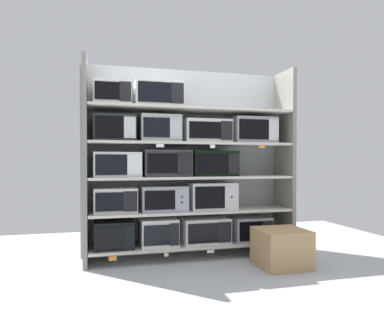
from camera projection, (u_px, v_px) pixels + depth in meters
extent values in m
cube|color=#B2B7BC|center=(218.00, 284.00, 3.46)|extent=(6.45, 6.00, 0.02)
cube|color=#9EA3A8|center=(187.00, 162.00, 4.67)|extent=(2.65, 0.04, 2.35)
cube|color=gray|center=(85.00, 161.00, 4.09)|extent=(0.05, 0.51, 2.35)
cube|color=gray|center=(284.00, 162.00, 4.72)|extent=(0.05, 0.51, 2.35)
cube|color=beige|center=(192.00, 244.00, 4.42)|extent=(2.45, 0.51, 0.03)
cube|color=black|center=(114.00, 234.00, 4.18)|extent=(0.45, 0.38, 0.31)
cube|color=black|center=(110.00, 238.00, 3.98)|extent=(0.31, 0.01, 0.24)
cube|color=black|center=(129.00, 237.00, 4.04)|extent=(0.11, 0.01, 0.25)
cube|color=silver|center=(158.00, 232.00, 4.31)|extent=(0.43, 0.42, 0.32)
cube|color=black|center=(157.00, 235.00, 4.09)|extent=(0.30, 0.01, 0.23)
cube|color=black|center=(174.00, 234.00, 4.14)|extent=(0.11, 0.01, 0.26)
cylinder|color=#262628|center=(175.00, 235.00, 4.14)|extent=(0.02, 0.01, 0.02)
cube|color=silver|center=(205.00, 230.00, 4.46)|extent=(0.57, 0.39, 0.31)
cube|color=black|center=(203.00, 233.00, 4.25)|extent=(0.37, 0.01, 0.23)
cube|color=black|center=(225.00, 232.00, 4.32)|extent=(0.17, 0.01, 0.25)
cylinder|color=#262628|center=(225.00, 235.00, 4.31)|extent=(0.02, 0.01, 0.02)
cylinder|color=#262628|center=(225.00, 230.00, 4.31)|extent=(0.02, 0.01, 0.02)
cube|color=#BCB4C0|center=(250.00, 228.00, 4.61)|extent=(0.48, 0.37, 0.30)
cube|color=black|center=(251.00, 231.00, 4.41)|extent=(0.30, 0.01, 0.24)
cube|color=black|center=(268.00, 230.00, 4.47)|extent=(0.15, 0.01, 0.24)
cylinder|color=#262628|center=(268.00, 230.00, 4.46)|extent=(0.02, 0.01, 0.02)
cube|color=orange|center=(113.00, 259.00, 3.93)|extent=(0.09, 0.00, 0.05)
cube|color=beige|center=(166.00, 255.00, 4.08)|extent=(0.05, 0.00, 0.04)
cube|color=white|center=(211.00, 252.00, 4.21)|extent=(0.09, 0.00, 0.03)
cube|color=white|center=(259.00, 249.00, 4.37)|extent=(0.08, 0.00, 0.04)
cube|color=beige|center=(192.00, 211.00, 4.42)|extent=(2.45, 0.51, 0.03)
cube|color=white|center=(115.00, 200.00, 4.18)|extent=(0.49, 0.34, 0.28)
cube|color=black|center=(109.00, 202.00, 3.99)|extent=(0.30, 0.01, 0.21)
cube|color=black|center=(130.00, 201.00, 4.05)|extent=(0.16, 0.01, 0.23)
cylinder|color=#262628|center=(130.00, 201.00, 4.04)|extent=(0.02, 0.01, 0.02)
cube|color=#9EA1AC|center=(163.00, 198.00, 4.32)|extent=(0.54, 0.40, 0.30)
cube|color=black|center=(160.00, 200.00, 4.11)|extent=(0.35, 0.01, 0.22)
cube|color=#9EA1AC|center=(182.00, 200.00, 4.17)|extent=(0.16, 0.01, 0.24)
cylinder|color=#262628|center=(182.00, 202.00, 4.16)|extent=(0.02, 0.01, 0.02)
cylinder|color=#262628|center=(182.00, 197.00, 4.16)|extent=(0.02, 0.01, 0.02)
cube|color=silver|center=(211.00, 196.00, 4.48)|extent=(0.57, 0.39, 0.33)
cube|color=black|center=(210.00, 198.00, 4.26)|extent=(0.37, 0.01, 0.26)
cube|color=silver|center=(231.00, 197.00, 4.33)|extent=(0.17, 0.01, 0.26)
cylinder|color=#262628|center=(232.00, 197.00, 4.32)|extent=(0.02, 0.01, 0.02)
cube|color=beige|center=(192.00, 177.00, 4.41)|extent=(2.45, 0.51, 0.03)
cube|color=silver|center=(117.00, 165.00, 4.18)|extent=(0.53, 0.40, 0.29)
cube|color=black|center=(111.00, 165.00, 3.96)|extent=(0.34, 0.01, 0.23)
cube|color=silver|center=(134.00, 165.00, 4.03)|extent=(0.16, 0.01, 0.23)
cube|color=#333035|center=(166.00, 163.00, 4.33)|extent=(0.56, 0.42, 0.31)
cube|color=black|center=(163.00, 163.00, 4.10)|extent=(0.35, 0.01, 0.23)
cube|color=black|center=(185.00, 163.00, 4.16)|extent=(0.18, 0.01, 0.25)
cube|color=black|center=(213.00, 164.00, 4.47)|extent=(0.56, 0.35, 0.31)
cube|color=black|center=(213.00, 164.00, 4.28)|extent=(0.39, 0.01, 0.23)
cube|color=black|center=(234.00, 164.00, 4.35)|extent=(0.13, 0.01, 0.25)
cylinder|color=#262628|center=(234.00, 166.00, 4.34)|extent=(0.02, 0.01, 0.02)
cylinder|color=#262628|center=(234.00, 161.00, 4.34)|extent=(0.02, 0.01, 0.02)
cube|color=beige|center=(192.00, 144.00, 4.40)|extent=(2.45, 0.51, 0.03)
cube|color=#292F2B|center=(114.00, 129.00, 4.17)|extent=(0.47, 0.36, 0.30)
cube|color=black|center=(110.00, 127.00, 3.97)|extent=(0.31, 0.01, 0.24)
cube|color=silver|center=(130.00, 127.00, 4.03)|extent=(0.13, 0.01, 0.24)
cube|color=#B1BDB8|center=(160.00, 129.00, 4.30)|extent=(0.47, 0.36, 0.32)
cube|color=black|center=(157.00, 127.00, 4.10)|extent=(0.31, 0.01, 0.22)
cube|color=#B1BDB8|center=(176.00, 128.00, 4.16)|extent=(0.14, 0.01, 0.25)
cube|color=silver|center=(206.00, 131.00, 4.45)|extent=(0.57, 0.37, 0.28)
cube|color=black|center=(205.00, 130.00, 4.24)|extent=(0.39, 0.01, 0.20)
cube|color=black|center=(227.00, 130.00, 4.31)|extent=(0.15, 0.01, 0.22)
cylinder|color=#262628|center=(227.00, 130.00, 4.30)|extent=(0.02, 0.01, 0.02)
cube|color=#A199A9|center=(252.00, 131.00, 4.60)|extent=(0.55, 0.36, 0.33)
cube|color=black|center=(254.00, 129.00, 4.40)|extent=(0.39, 0.01, 0.24)
cube|color=silver|center=(274.00, 130.00, 4.47)|extent=(0.13, 0.01, 0.26)
cube|color=white|center=(160.00, 146.00, 4.04)|extent=(0.09, 0.00, 0.04)
cube|color=white|center=(213.00, 146.00, 4.20)|extent=(0.06, 0.00, 0.04)
cube|color=orange|center=(262.00, 147.00, 4.36)|extent=(0.08, 0.00, 0.03)
cube|color=beige|center=(192.00, 110.00, 4.40)|extent=(2.45, 0.51, 0.03)
cube|color=silver|center=(112.00, 94.00, 4.15)|extent=(0.42, 0.40, 0.27)
cube|color=black|center=(107.00, 90.00, 3.94)|extent=(0.27, 0.01, 0.19)
cube|color=black|center=(125.00, 91.00, 3.99)|extent=(0.13, 0.01, 0.22)
cube|color=white|center=(158.00, 95.00, 4.29)|extent=(0.56, 0.36, 0.30)
cube|color=black|center=(155.00, 92.00, 4.09)|extent=(0.38, 0.01, 0.23)
cube|color=black|center=(178.00, 93.00, 4.16)|extent=(0.15, 0.01, 0.24)
cylinder|color=#262628|center=(178.00, 96.00, 4.15)|extent=(0.02, 0.01, 0.02)
cylinder|color=#262628|center=(178.00, 90.00, 4.15)|extent=(0.02, 0.01, 0.02)
cube|color=tan|center=(281.00, 248.00, 4.01)|extent=(0.53, 0.53, 0.42)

